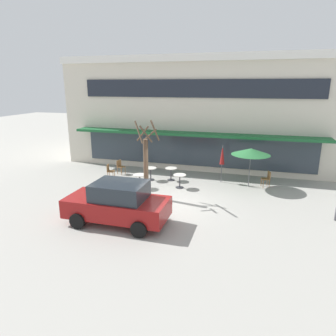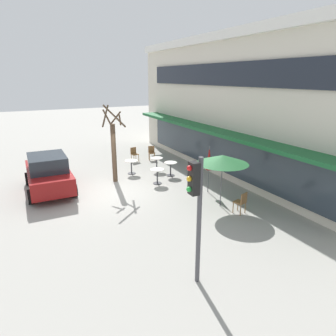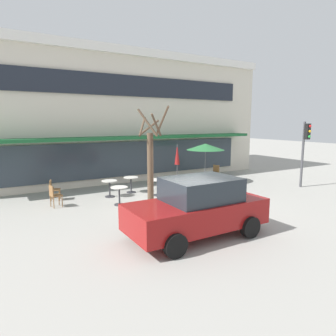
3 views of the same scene
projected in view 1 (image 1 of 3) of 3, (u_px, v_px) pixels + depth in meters
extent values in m
plane|color=#9E9B93|center=(169.00, 204.00, 14.33)|extent=(80.00, 80.00, 0.00)
cube|color=beige|center=(205.00, 110.00, 22.59)|extent=(18.68, 8.00, 7.37)
cube|color=silver|center=(196.00, 57.00, 17.85)|extent=(18.68, 0.24, 0.44)
cube|color=#19592D|center=(193.00, 134.00, 18.68)|extent=(15.88, 1.10, 0.16)
cube|color=#1E232D|center=(196.00, 88.00, 18.40)|extent=(14.94, 0.10, 1.10)
cube|color=#2D3842|center=(194.00, 151.00, 19.46)|extent=(14.94, 0.10, 1.90)
cylinder|color=#333338|center=(140.00, 187.00, 16.65)|extent=(0.44, 0.44, 0.03)
cylinder|color=#333338|center=(140.00, 181.00, 16.56)|extent=(0.07, 0.07, 0.70)
cylinder|color=silver|center=(140.00, 175.00, 16.46)|extent=(0.70, 0.70, 0.03)
cylinder|color=#333338|center=(180.00, 187.00, 16.64)|extent=(0.44, 0.44, 0.03)
cylinder|color=#333338|center=(180.00, 181.00, 16.55)|extent=(0.07, 0.07, 0.70)
cylinder|color=silver|center=(180.00, 175.00, 16.45)|extent=(0.70, 0.70, 0.03)
cylinder|color=#333338|center=(151.00, 180.00, 18.00)|extent=(0.44, 0.44, 0.03)
cylinder|color=#333338|center=(151.00, 174.00, 17.91)|extent=(0.07, 0.07, 0.70)
cylinder|color=silver|center=(151.00, 168.00, 17.81)|extent=(0.70, 0.70, 0.03)
cylinder|color=#333338|center=(171.00, 180.00, 17.96)|extent=(0.44, 0.44, 0.03)
cylinder|color=#333338|center=(171.00, 174.00, 17.86)|extent=(0.07, 0.07, 0.70)
cylinder|color=silver|center=(171.00, 168.00, 17.76)|extent=(0.70, 0.70, 0.03)
cylinder|color=#4C4C51|center=(250.00, 168.00, 16.50)|extent=(0.04, 0.04, 2.20)
cone|color=#286B38|center=(251.00, 152.00, 16.25)|extent=(2.10, 2.10, 0.35)
cylinder|color=#4C4C51|center=(222.00, 164.00, 17.32)|extent=(0.04, 0.04, 2.20)
cone|color=maroon|center=(222.00, 155.00, 17.17)|extent=(0.28, 0.28, 1.10)
cylinder|color=olive|center=(125.00, 170.00, 19.21)|extent=(0.04, 0.04, 0.45)
cylinder|color=olive|center=(122.00, 172.00, 18.93)|extent=(0.04, 0.04, 0.45)
cylinder|color=olive|center=(121.00, 170.00, 19.38)|extent=(0.04, 0.04, 0.45)
cylinder|color=olive|center=(118.00, 171.00, 19.11)|extent=(0.04, 0.04, 0.45)
cube|color=olive|center=(121.00, 167.00, 19.09)|extent=(0.50, 0.50, 0.04)
cube|color=olive|center=(119.00, 163.00, 19.13)|extent=(0.15, 0.39, 0.40)
cylinder|color=olive|center=(263.00, 184.00, 16.56)|extent=(0.04, 0.04, 0.45)
cylinder|color=olive|center=(261.00, 182.00, 16.89)|extent=(0.04, 0.04, 0.45)
cylinder|color=olive|center=(269.00, 184.00, 16.57)|extent=(0.04, 0.04, 0.45)
cylinder|color=olive|center=(267.00, 182.00, 16.90)|extent=(0.04, 0.04, 0.45)
cube|color=olive|center=(266.00, 179.00, 16.66)|extent=(0.50, 0.50, 0.04)
cube|color=olive|center=(269.00, 175.00, 16.61)|extent=(0.16, 0.39, 0.40)
cylinder|color=olive|center=(115.00, 174.00, 18.33)|extent=(0.04, 0.04, 0.45)
cylinder|color=olive|center=(113.00, 176.00, 18.01)|extent=(0.04, 0.04, 0.45)
cylinder|color=olive|center=(109.00, 174.00, 18.37)|extent=(0.04, 0.04, 0.45)
cylinder|color=olive|center=(108.00, 176.00, 18.04)|extent=(0.04, 0.04, 0.45)
cube|color=olive|center=(111.00, 171.00, 18.12)|extent=(0.47, 0.47, 0.04)
cube|color=olive|center=(108.00, 168.00, 18.08)|extent=(0.11, 0.40, 0.40)
cube|color=maroon|center=(117.00, 207.00, 12.25)|extent=(4.20, 1.80, 0.76)
cube|color=#232B33|center=(120.00, 191.00, 12.01)|extent=(2.10, 1.60, 0.68)
cylinder|color=black|center=(78.00, 221.00, 11.86)|extent=(0.64, 0.22, 0.64)
cylinder|color=black|center=(100.00, 204.00, 13.53)|extent=(0.64, 0.22, 0.64)
cylinder|color=black|center=(139.00, 229.00, 11.17)|extent=(0.64, 0.22, 0.64)
cylinder|color=black|center=(154.00, 211.00, 12.84)|extent=(0.64, 0.22, 0.64)
cylinder|color=brown|center=(146.00, 169.00, 14.94)|extent=(0.24, 0.24, 2.97)
cylinder|color=brown|center=(155.00, 131.00, 14.26)|extent=(0.13, 1.08, 1.13)
cylinder|color=brown|center=(150.00, 134.00, 14.78)|extent=(0.78, 0.36, 0.64)
cylinder|color=brown|center=(143.00, 134.00, 14.74)|extent=(0.54, 0.52, 0.73)
cylinder|color=brown|center=(139.00, 132.00, 14.25)|extent=(0.64, 0.57, 1.01)
cylinder|color=brown|center=(146.00, 134.00, 14.18)|extent=(0.61, 0.36, 0.84)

